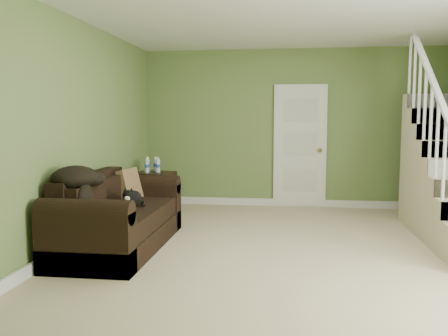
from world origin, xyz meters
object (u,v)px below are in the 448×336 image
(side_table, at_px, (154,192))
(sofa, at_px, (117,220))
(cat, at_px, (132,199))
(banana, at_px, (125,215))

(side_table, bearing_deg, sofa, -86.50)
(side_table, relative_size, cat, 1.67)
(cat, xyz_separation_m, banana, (0.11, -0.53, -0.07))
(sofa, xyz_separation_m, side_table, (-0.12, 1.93, 0.01))
(banana, bearing_deg, side_table, 73.00)
(side_table, bearing_deg, banana, -80.83)
(banana, bearing_deg, cat, 75.50)
(sofa, relative_size, banana, 12.56)
(cat, bearing_deg, banana, -82.30)
(sofa, distance_m, side_table, 1.94)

